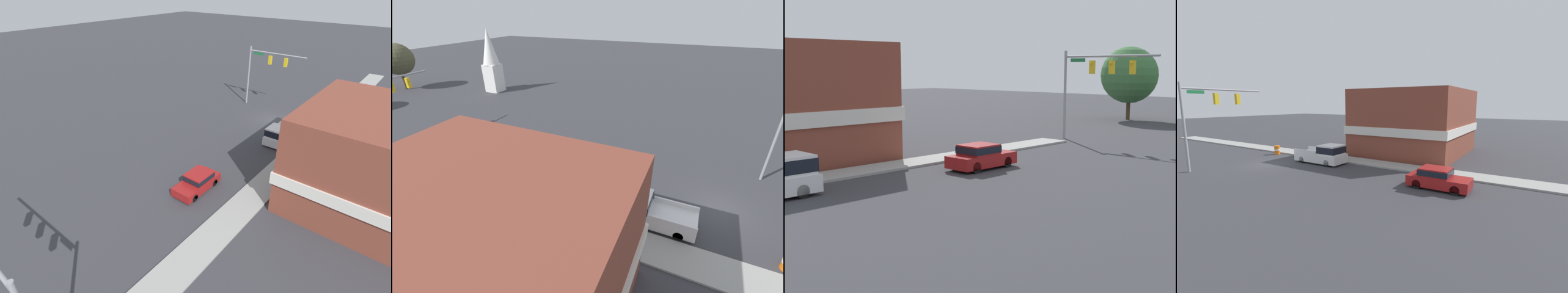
% 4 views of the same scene
% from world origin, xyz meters
% --- Properties ---
extents(ground_plane, '(200.00, 200.00, 0.00)m').
position_xyz_m(ground_plane, '(0.00, 0.00, 0.00)').
color(ground_plane, '#38383D').
extents(sidewalk_curb, '(2.40, 60.00, 0.14)m').
position_xyz_m(sidewalk_curb, '(-5.70, 0.00, 0.07)').
color(sidewalk_curb, '#9E9E99').
rests_on(sidewalk_curb, ground).
extents(near_signal_assembly, '(7.57, 0.49, 7.78)m').
position_xyz_m(near_signal_assembly, '(3.39, -3.19, 5.63)').
color(near_signal_assembly, gray).
rests_on(near_signal_assembly, ground).
extents(car_lead, '(1.88, 4.31, 1.48)m').
position_xyz_m(car_lead, '(-1.51, 16.88, 0.77)').
color(car_lead, black).
rests_on(car_lead, ground).
extents(pickup_truck_parked, '(2.15, 5.35, 1.96)m').
position_xyz_m(pickup_truck_parked, '(-3.23, 4.72, 0.96)').
color(pickup_truck_parked, black).
rests_on(pickup_truck_parked, ground).
extents(construction_barrel, '(0.66, 0.66, 1.03)m').
position_xyz_m(construction_barrel, '(-3.90, -3.42, 0.52)').
color(construction_barrel, orange).
rests_on(construction_barrel, ground).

